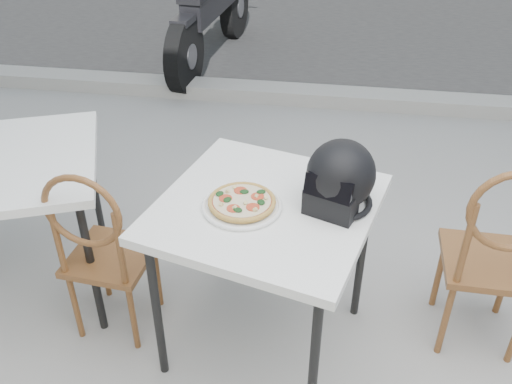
# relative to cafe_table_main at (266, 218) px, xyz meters

# --- Properties ---
(curb) EXTENTS (30.00, 0.25, 0.12)m
(curb) POSITION_rel_cafe_table_main_xyz_m (0.54, 2.76, -0.68)
(curb) COLOR #9F9C95
(curb) RESTS_ON ground
(cafe_table_main) EXTENTS (1.05, 1.05, 0.81)m
(cafe_table_main) POSITION_rel_cafe_table_main_xyz_m (0.00, 0.00, 0.00)
(cafe_table_main) COLOR white
(cafe_table_main) RESTS_ON ground
(plate) EXTENTS (0.41, 0.41, 0.02)m
(plate) POSITION_rel_cafe_table_main_xyz_m (-0.09, -0.04, 0.08)
(plate) COLOR white
(plate) RESTS_ON cafe_table_main
(pizza) EXTENTS (0.36, 0.36, 0.03)m
(pizza) POSITION_rel_cafe_table_main_xyz_m (-0.09, -0.04, 0.11)
(pizza) COLOR #BD9245
(pizza) RESTS_ON plate
(helmet) EXTENTS (0.36, 0.37, 0.29)m
(helmet) POSITION_rel_cafe_table_main_xyz_m (0.29, 0.04, 0.20)
(helmet) COLOR black
(helmet) RESTS_ON cafe_table_main
(cafe_chair_main) EXTENTS (0.41, 0.41, 1.05)m
(cafe_chair_main) POSITION_rel_cafe_table_main_xyz_m (0.99, 0.13, -0.16)
(cafe_chair_main) COLOR brown
(cafe_chair_main) RESTS_ON ground
(cafe_table_side) EXTENTS (1.11, 1.11, 0.81)m
(cafe_table_side) POSITION_rel_cafe_table_main_xyz_m (-1.27, 0.16, -0.00)
(cafe_table_side) COLOR white
(cafe_table_side) RESTS_ON ground
(cafe_chair_side) EXTENTS (0.40, 0.40, 0.97)m
(cafe_chair_side) POSITION_rel_cafe_table_main_xyz_m (-0.74, -0.04, -0.20)
(cafe_chair_side) COLOR brown
(cafe_chair_side) RESTS_ON ground
(motorcycle) EXTENTS (0.58, 2.22, 1.11)m
(motorcycle) POSITION_rel_cafe_table_main_xyz_m (-1.03, 3.60, -0.26)
(motorcycle) COLOR black
(motorcycle) RESTS_ON street_asphalt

